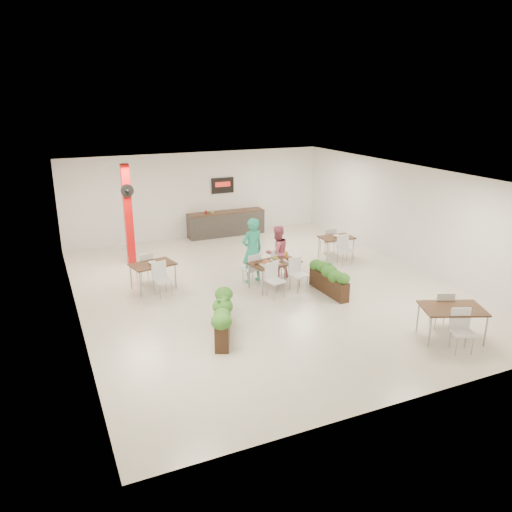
{
  "coord_description": "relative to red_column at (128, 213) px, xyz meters",
  "views": [
    {
      "loc": [
        -5.59,
        -11.93,
        5.24
      ],
      "look_at": [
        -0.4,
        -0.31,
        1.1
      ],
      "focal_mm": 35.0,
      "sensor_mm": 36.0,
      "label": 1
    }
  ],
  "objects": [
    {
      "name": "ground",
      "position": [
        3.0,
        -3.79,
        -1.64
      ],
      "size": [
        12.0,
        12.0,
        0.0
      ],
      "primitive_type": "plane",
      "color": "beige",
      "rests_on": "ground"
    },
    {
      "name": "room_shell",
      "position": [
        3.0,
        -3.79,
        0.36
      ],
      "size": [
        10.1,
        12.1,
        3.22
      ],
      "color": "white",
      "rests_on": "ground"
    },
    {
      "name": "red_column",
      "position": [
        0.0,
        0.0,
        0.0
      ],
      "size": [
        0.4,
        0.41,
        3.2
      ],
      "color": "red",
      "rests_on": "ground"
    },
    {
      "name": "service_counter",
      "position": [
        4.0,
        1.86,
        -1.15
      ],
      "size": [
        3.0,
        0.64,
        2.2
      ],
      "color": "#2B2926",
      "rests_on": "ground"
    },
    {
      "name": "main_table",
      "position": [
        3.29,
        -3.83,
        -1.01
      ],
      "size": [
        1.52,
        1.8,
        0.92
      ],
      "rotation": [
        0.0,
        0.0,
        0.17
      ],
      "color": "#321B10",
      "rests_on": "ground"
    },
    {
      "name": "diner_man",
      "position": [
        2.9,
        -3.17,
        -0.69
      ],
      "size": [
        0.77,
        0.57,
        1.91
      ],
      "primitive_type": "imported",
      "rotation": [
        0.0,
        0.0,
        3.31
      ],
      "color": "#27AA88",
      "rests_on": "ground"
    },
    {
      "name": "diner_woman",
      "position": [
        3.7,
        -3.17,
        -0.85
      ],
      "size": [
        0.87,
        0.73,
        1.59
      ],
      "primitive_type": "imported",
      "rotation": [
        0.0,
        0.0,
        3.31
      ],
      "color": "#DA617D",
      "rests_on": "ground"
    },
    {
      "name": "planter_left",
      "position": [
        0.92,
        -6.03,
        -1.14
      ],
      "size": [
        0.97,
        1.79,
        0.99
      ],
      "rotation": [
        0.0,
        0.0,
        1.18
      ],
      "color": "black",
      "rests_on": "ground"
    },
    {
      "name": "planter_right",
      "position": [
        4.46,
        -4.85,
        -1.16
      ],
      "size": [
        0.43,
        1.71,
        0.88
      ],
      "rotation": [
        0.0,
        0.0,
        1.59
      ],
      "color": "black",
      "rests_on": "ground"
    },
    {
      "name": "side_table_a",
      "position": [
        0.13,
        -2.57,
        -1.02
      ],
      "size": [
        1.3,
        1.67,
        0.92
      ],
      "rotation": [
        0.0,
        0.0,
        0.2
      ],
      "color": "#321B10",
      "rests_on": "ground"
    },
    {
      "name": "side_table_b",
      "position": [
        6.31,
        -2.33,
        -1.02
      ],
      "size": [
        1.13,
        1.64,
        0.92
      ],
      "rotation": [
        0.0,
        0.0,
        -0.06
      ],
      "color": "#321B10",
      "rests_on": "ground"
    },
    {
      "name": "side_table_c",
      "position": [
        5.51,
        -8.26,
        -1.01
      ],
      "size": [
        1.58,
        1.66,
        0.92
      ],
      "rotation": [
        0.0,
        0.0,
        -0.39
      ],
      "color": "#321B10",
      "rests_on": "ground"
    }
  ]
}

